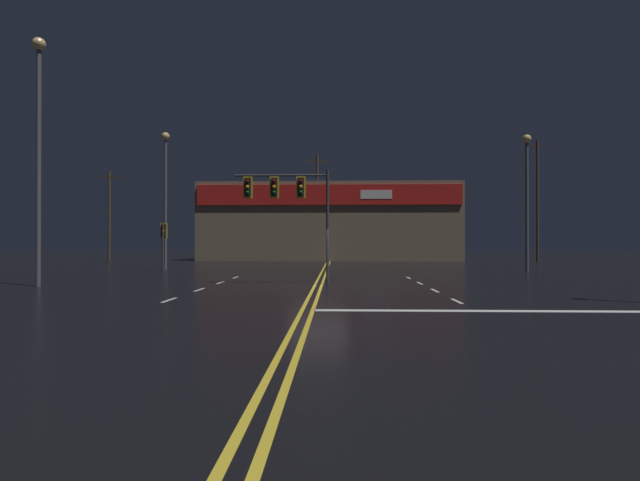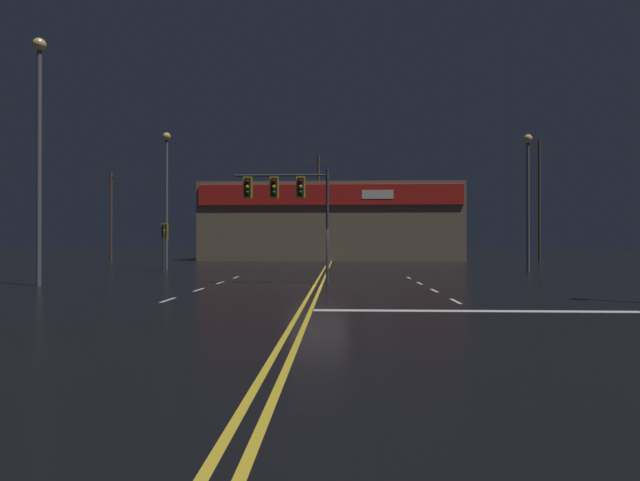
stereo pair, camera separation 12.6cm
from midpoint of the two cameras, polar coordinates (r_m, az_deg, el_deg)
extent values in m
plane|color=black|center=(21.69, -0.12, -5.25)|extent=(200.00, 200.00, 0.00)
cube|color=gold|center=(21.69, -0.52, -5.24)|extent=(0.12, 60.00, 0.01)
cube|color=gold|center=(21.68, 0.28, -5.24)|extent=(0.12, 60.00, 0.01)
cube|color=silver|center=(17.22, -16.77, -6.52)|extent=(0.12, 1.40, 0.01)
cube|color=silver|center=(20.64, -13.51, -5.49)|extent=(0.12, 1.40, 0.01)
cube|color=silver|center=(24.11, -11.18, -4.74)|extent=(0.12, 1.40, 0.01)
cube|color=silver|center=(27.62, -9.45, -4.17)|extent=(0.12, 1.40, 0.01)
cube|color=silver|center=(16.73, 15.46, -6.70)|extent=(0.12, 1.40, 0.01)
cube|color=silver|center=(20.24, 13.11, -5.59)|extent=(0.12, 1.40, 0.01)
cube|color=silver|center=(23.77, 11.46, -4.80)|extent=(0.12, 1.40, 0.01)
cube|color=silver|center=(27.32, 10.25, -4.22)|extent=(0.12, 1.40, 0.01)
cube|color=silver|center=(14.51, 17.57, -7.69)|extent=(9.00, 0.40, 0.01)
cylinder|color=#38383D|center=(22.66, 1.01, 1.56)|extent=(0.14, 0.14, 5.22)
cylinder|color=#38383D|center=(23.00, -4.34, 7.43)|extent=(4.25, 0.10, 0.10)
cube|color=black|center=(22.85, -2.05, 6.12)|extent=(0.28, 0.24, 0.84)
cube|color=gold|center=(22.85, -2.05, 6.12)|extent=(0.42, 0.08, 0.99)
sphere|color=#500705|center=(22.72, -2.08, 6.79)|extent=(0.17, 0.17, 0.17)
sphere|color=orange|center=(22.69, -2.08, 6.16)|extent=(0.17, 0.17, 0.17)
sphere|color=#084513|center=(22.66, -2.08, 5.53)|extent=(0.17, 0.17, 0.17)
cube|color=black|center=(22.97, -5.10, 6.08)|extent=(0.28, 0.24, 0.84)
cube|color=gold|center=(22.97, -5.10, 6.08)|extent=(0.42, 0.08, 0.99)
sphere|color=#500705|center=(22.84, -5.15, 6.76)|extent=(0.17, 0.17, 0.17)
sphere|color=orange|center=(22.81, -5.15, 6.13)|extent=(0.17, 0.17, 0.17)
sphere|color=#084513|center=(22.79, -5.15, 5.50)|extent=(0.17, 0.17, 0.17)
cube|color=black|center=(23.15, -8.09, 6.04)|extent=(0.28, 0.24, 0.84)
cube|color=gold|center=(23.15, -8.09, 6.04)|extent=(0.42, 0.08, 0.99)
sphere|color=#500705|center=(23.03, -8.17, 6.70)|extent=(0.17, 0.17, 0.17)
sphere|color=orange|center=(23.00, -8.17, 6.08)|extent=(0.17, 0.17, 0.17)
sphere|color=#084513|center=(22.97, -8.17, 5.45)|extent=(0.17, 0.17, 0.17)
cylinder|color=#38383D|center=(33.08, -17.32, -0.82)|extent=(0.13, 0.13, 3.13)
cube|color=black|center=(33.26, -17.22, 1.07)|extent=(0.28, 0.24, 0.84)
cube|color=gold|center=(33.26, -17.22, 1.07)|extent=(0.42, 0.08, 0.99)
sphere|color=#500705|center=(33.11, -17.31, 1.51)|extent=(0.17, 0.17, 0.17)
sphere|color=orange|center=(33.11, -17.31, 1.08)|extent=(0.17, 0.17, 0.17)
sphere|color=#084513|center=(33.10, -17.31, 0.64)|extent=(0.17, 0.17, 0.17)
cylinder|color=#59595E|center=(34.87, 22.77, 3.58)|extent=(0.20, 0.20, 8.44)
sphere|color=#F9D17A|center=(35.44, 22.76, 10.68)|extent=(0.56, 0.56, 0.56)
cylinder|color=#59595E|center=(25.13, -29.31, 7.33)|extent=(0.20, 0.20, 10.38)
sphere|color=#F9D17A|center=(26.38, -29.28, 18.95)|extent=(0.56, 0.56, 0.56)
cylinder|color=#59595E|center=(37.02, -17.04, 4.00)|extent=(0.20, 0.20, 9.27)
sphere|color=#F9D17A|center=(37.69, -17.03, 11.30)|extent=(0.56, 0.56, 0.56)
cube|color=#7A6651|center=(55.99, 1.31, 2.02)|extent=(27.65, 10.00, 8.26)
cube|color=red|center=(51.08, 1.22, 5.26)|extent=(27.10, 0.20, 2.07)
cube|color=white|center=(51.18, 6.66, 5.25)|extent=(3.20, 0.16, 0.90)
cylinder|color=#4C3828|center=(56.39, -22.71, 2.59)|extent=(0.26, 0.26, 9.38)
cube|color=#4C3828|center=(56.74, -22.70, 6.72)|extent=(2.20, 0.12, 0.12)
cylinder|color=#4C3828|center=(51.24, -0.10, 3.72)|extent=(0.26, 0.26, 10.92)
cube|color=#4C3828|center=(51.81, -0.10, 9.08)|extent=(2.20, 0.12, 0.12)
cylinder|color=#4C3828|center=(55.11, 23.83, 4.17)|extent=(0.26, 0.26, 12.28)
cube|color=#4C3828|center=(55.81, 23.82, 9.84)|extent=(2.20, 0.12, 0.12)
camera|label=1|loc=(0.06, -89.85, 0.00)|focal=28.00mm
camera|label=2|loc=(0.06, 90.15, 0.00)|focal=28.00mm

